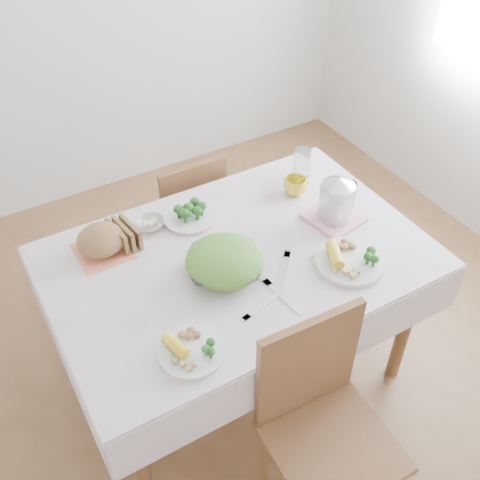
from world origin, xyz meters
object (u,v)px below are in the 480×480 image
salad_bowl (225,267)px  electric_kettle (337,197)px  dinner_plate_left (191,352)px  yellow_mug (295,186)px  chair_far (182,206)px  dinner_plate_right (349,262)px  chair_near (332,444)px  dining_table (238,319)px

salad_bowl → electric_kettle: electric_kettle is taller
dinner_plate_left → yellow_mug: 0.99m
chair_far → salad_bowl: 0.91m
dinner_plate_left → electric_kettle: (0.85, 0.33, 0.11)m
chair_far → yellow_mug: size_ratio=7.75×
dinner_plate_left → dinner_plate_right: bearing=6.0°
salad_bowl → dinner_plate_right: (0.45, -0.20, -0.02)m
chair_far → electric_kettle: size_ratio=4.00×
chair_near → electric_kettle: electric_kettle is taller
chair_near → dinner_plate_left: 0.60m
dining_table → dinner_plate_right: 0.59m
chair_far → dinner_plate_left: (-0.47, -1.10, 0.31)m
chair_far → electric_kettle: electric_kettle is taller
dinner_plate_right → electric_kettle: (0.12, 0.25, 0.11)m
yellow_mug → electric_kettle: 0.25m
dining_table → salad_bowl: bearing=-147.6°
dinner_plate_left → yellow_mug: (0.81, 0.57, 0.03)m
chair_far → dinner_plate_right: size_ratio=2.93×
dining_table → yellow_mug: 0.65m
chair_near → chair_far: chair_near is taller
electric_kettle → dinner_plate_left: bearing=-168.3°
yellow_mug → electric_kettle: bearing=-80.5°
salad_bowl → dinner_plate_left: size_ratio=1.24×
chair_near → dining_table: bearing=89.1°
dining_table → chair_far: chair_far is taller
chair_far → salad_bowl: size_ratio=2.88×
electric_kettle → dining_table: bearing=169.3°
dinner_plate_left → yellow_mug: bearing=35.1°
dining_table → salad_bowl: (-0.10, -0.06, 0.42)m
chair_near → yellow_mug: bearing=66.1°
chair_near → salad_bowl: chair_near is taller
chair_near → yellow_mug: size_ratio=8.84×
chair_near → dinner_plate_right: size_ratio=3.34×
dinner_plate_right → dinner_plate_left: bearing=-174.0°
dinner_plate_left → dinner_plate_right: 0.74m
dining_table → dinner_plate_right: bearing=-36.7°
dining_table → chair_far: size_ratio=1.72×
yellow_mug → chair_near: bearing=-116.4°
yellow_mug → salad_bowl: bearing=-151.2°
dinner_plate_right → electric_kettle: bearing=65.1°
chair_near → dinner_plate_left: (-0.34, 0.39, 0.31)m
dinner_plate_right → yellow_mug: yellow_mug is taller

